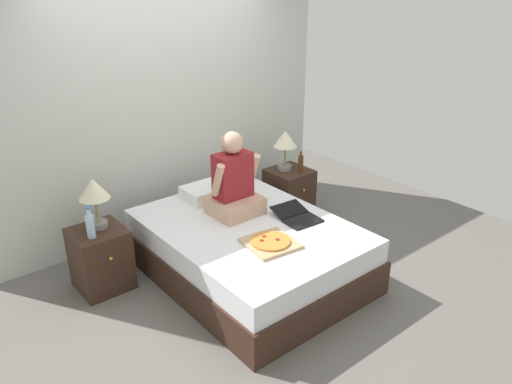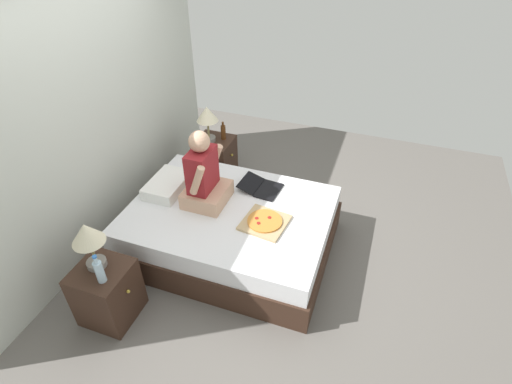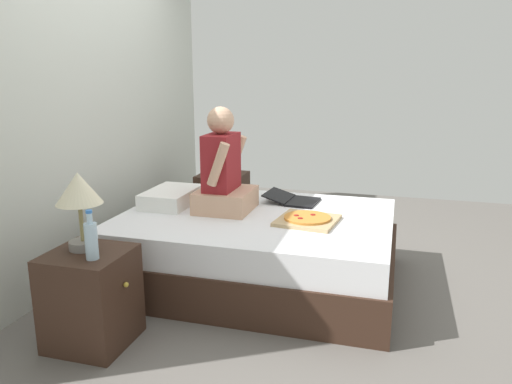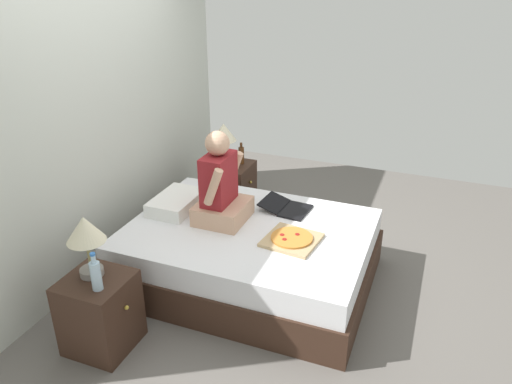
% 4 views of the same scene
% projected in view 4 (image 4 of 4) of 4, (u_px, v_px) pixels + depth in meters
% --- Properties ---
extents(ground_plane, '(5.88, 5.88, 0.00)m').
position_uv_depth(ground_plane, '(249.00, 280.00, 4.34)').
color(ground_plane, '#66605B').
extents(wall_back, '(3.88, 0.12, 2.50)m').
position_uv_depth(wall_back, '(101.00, 124.00, 4.26)').
color(wall_back, silver).
rests_on(wall_back, ground).
extents(bed, '(1.51, 2.01, 0.52)m').
position_uv_depth(bed, '(249.00, 255.00, 4.23)').
color(bed, '#382319').
rests_on(bed, ground).
extents(nightstand_left, '(0.44, 0.47, 0.56)m').
position_uv_depth(nightstand_left, '(100.00, 313.00, 3.50)').
color(nightstand_left, '#382319').
rests_on(nightstand_left, ground).
extents(lamp_on_left_nightstand, '(0.26, 0.26, 0.45)m').
position_uv_depth(lamp_on_left_nightstand, '(86.00, 233.00, 3.29)').
color(lamp_on_left_nightstand, gray).
rests_on(lamp_on_left_nightstand, nightstand_left).
extents(water_bottle, '(0.07, 0.07, 0.28)m').
position_uv_depth(water_bottle, '(96.00, 275.00, 3.23)').
color(water_bottle, silver).
rests_on(water_bottle, nightstand_left).
extents(nightstand_right, '(0.44, 0.47, 0.56)m').
position_uv_depth(nightstand_right, '(231.00, 188.00, 5.38)').
color(nightstand_right, '#382319').
rests_on(nightstand_right, ground).
extents(lamp_on_right_nightstand, '(0.26, 0.26, 0.45)m').
position_uv_depth(lamp_on_right_nightstand, '(224.00, 135.00, 5.12)').
color(lamp_on_right_nightstand, gray).
rests_on(lamp_on_right_nightstand, nightstand_right).
extents(beer_bottle, '(0.06, 0.06, 0.23)m').
position_uv_depth(beer_bottle, '(241.00, 155.00, 5.25)').
color(beer_bottle, '#512D14').
rests_on(beer_bottle, nightstand_right).
extents(pillow, '(0.52, 0.34, 0.12)m').
position_uv_depth(pillow, '(176.00, 202.00, 4.40)').
color(pillow, white).
rests_on(pillow, bed).
extents(person_seated, '(0.47, 0.40, 0.78)m').
position_uv_depth(person_seated, '(221.00, 188.00, 4.12)').
color(person_seated, tan).
rests_on(person_seated, bed).
extents(laptop, '(0.35, 0.44, 0.07)m').
position_uv_depth(laptop, '(288.00, 208.00, 4.39)').
color(laptop, black).
rests_on(laptop, bed).
extents(pizza_box, '(0.45, 0.45, 0.05)m').
position_uv_depth(pizza_box, '(292.00, 239.00, 3.90)').
color(pizza_box, tan).
rests_on(pizza_box, bed).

